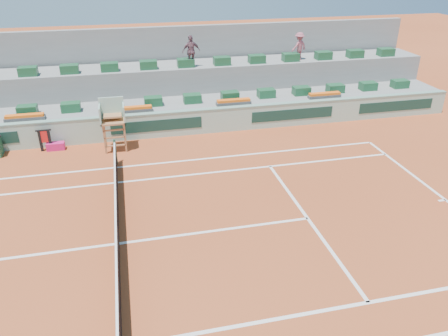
{
  "coord_description": "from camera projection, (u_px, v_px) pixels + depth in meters",
  "views": [
    {
      "loc": [
        0.72,
        -11.7,
        8.41
      ],
      "look_at": [
        4.0,
        2.5,
        1.0
      ],
      "focal_mm": 35.0,
      "sensor_mm": 36.0,
      "label": 1
    }
  ],
  "objects": [
    {
      "name": "court_lines",
      "position": [
        119.0,
        244.0,
        13.83
      ],
      "size": [
        23.89,
        11.09,
        0.01
      ],
      "color": "white",
      "rests_on": "ground"
    },
    {
      "name": "tennis_net",
      "position": [
        117.0,
        230.0,
        13.59
      ],
      "size": [
        0.1,
        11.97,
        1.1
      ],
      "color": "black",
      "rests_on": "ground"
    },
    {
      "name": "advertising_hoarding",
      "position": [
        115.0,
        128.0,
        20.93
      ],
      "size": [
        36.0,
        0.34,
        1.26
      ],
      "color": "#99C1AD",
      "rests_on": "ground"
    },
    {
      "name": "towel_rack",
      "position": [
        45.0,
        138.0,
        19.88
      ],
      "size": [
        0.67,
        0.11,
        1.03
      ],
      "color": "black",
      "rests_on": "ground"
    },
    {
      "name": "seat_row_lower",
      "position": [
        113.0,
        104.0,
        21.7
      ],
      "size": [
        32.9,
        0.6,
        0.44
      ],
      "color": "#1A4F2D",
      "rests_on": "seating_tier_lower"
    },
    {
      "name": "umpire_chair",
      "position": [
        113.0,
        117.0,
        19.64
      ],
      "size": [
        1.1,
        0.9,
        2.4
      ],
      "color": "#9E663C",
      "rests_on": "ground"
    },
    {
      "name": "flower_planters",
      "position": [
        81.0,
        113.0,
        20.74
      ],
      "size": [
        26.8,
        0.36,
        0.28
      ],
      "color": "#4D4D4D",
      "rests_on": "seating_tier_lower"
    },
    {
      "name": "ground",
      "position": [
        119.0,
        244.0,
        13.83
      ],
      "size": [
        90.0,
        90.0,
        0.0
      ],
      "primitive_type": "plane",
      "color": "#9E401E",
      "rests_on": "ground"
    },
    {
      "name": "stadium_back_wall",
      "position": [
        111.0,
        68.0,
        24.91
      ],
      "size": [
        36.0,
        0.4,
        4.4
      ],
      "primitive_type": "cube",
      "color": "gray",
      "rests_on": "ground"
    },
    {
      "name": "player_bag",
      "position": [
        56.0,
        146.0,
        20.15
      ],
      "size": [
        0.8,
        0.36,
        0.36
      ],
      "primitive_type": "cube",
      "color": "#D41B6E",
      "rests_on": "ground"
    },
    {
      "name": "spectator_right",
      "position": [
        299.0,
        46.0,
        24.73
      ],
      "size": [
        1.14,
        0.91,
        1.54
      ],
      "primitive_type": "imported",
      "rotation": [
        0.0,
        0.0,
        3.54
      ],
      "color": "#A65361",
      "rests_on": "seating_tier_upper"
    },
    {
      "name": "seat_row_upper",
      "position": [
        110.0,
        67.0,
        22.72
      ],
      "size": [
        32.9,
        0.6,
        0.44
      ],
      "color": "#1A4F2D",
      "rests_on": "seating_tier_upper"
    },
    {
      "name": "spectator_mid",
      "position": [
        191.0,
        51.0,
        23.21
      ],
      "size": [
        1.04,
        0.57,
        1.68
      ],
      "primitive_type": "imported",
      "rotation": [
        0.0,
        0.0,
        3.31
      ],
      "color": "#724C57",
      "rests_on": "seating_tier_upper"
    },
    {
      "name": "seating_tier_upper",
      "position": [
        113.0,
        92.0,
        23.93
      ],
      "size": [
        36.0,
        2.4,
        2.6
      ],
      "primitive_type": "cube",
      "color": "gray",
      "rests_on": "ground"
    },
    {
      "name": "seating_tier_lower",
      "position": [
        115.0,
        114.0,
        22.85
      ],
      "size": [
        36.0,
        4.0,
        1.2
      ],
      "primitive_type": "cube",
      "color": "gray",
      "rests_on": "ground"
    }
  ]
}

